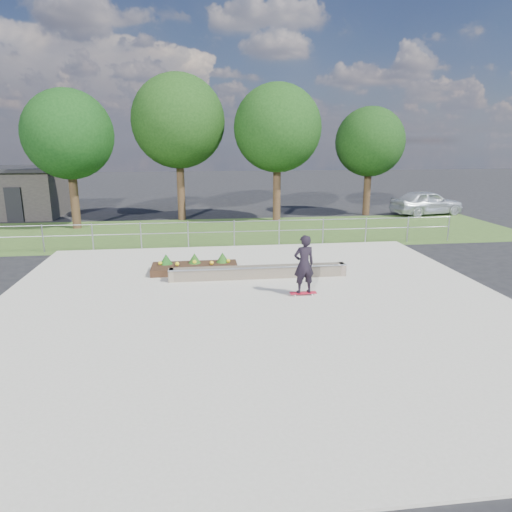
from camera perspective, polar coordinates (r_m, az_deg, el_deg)
The scene contains 12 objects.
ground at distance 12.99m, azimuth -0.04°, elevation -6.36°, with size 120.00×120.00×0.00m, color black.
grass_verge at distance 23.56m, azimuth -3.41°, elevation 3.05°, with size 30.00×8.00×0.02m, color #334F1F.
concrete_slab at distance 12.98m, azimuth -0.04°, elevation -6.23°, with size 15.00×15.00×0.06m, color #A9A596.
fence at distance 19.99m, azimuth -2.74°, elevation 3.26°, with size 20.06×0.06×1.20m.
tree_far_left at distance 25.89m, azimuth -22.42°, elevation 13.83°, with size 4.55×4.55×7.15m.
tree_mid_left at distance 27.10m, azimuth -9.69°, elevation 16.23°, with size 5.25×5.25×8.25m.
tree_mid_right at distance 26.46m, azimuth 2.70°, elevation 15.65°, with size 4.90×4.90×7.70m.
tree_far_right at distance 29.51m, azimuth 14.05°, elevation 13.64°, with size 4.20×4.20×6.60m.
grind_ledge at distance 15.39m, azimuth 0.32°, elevation -2.01°, with size 6.00×0.44×0.43m.
planter_bed at distance 16.31m, azimuth -7.67°, elevation -1.28°, with size 3.00×1.20×0.61m.
skateboarder at distance 13.55m, azimuth 6.01°, elevation -1.05°, with size 0.80×0.52×1.84m.
parked_car at distance 30.90m, azimuth 20.56°, elevation 6.29°, with size 1.84×4.58×1.56m, color silver.
Camera 1 is at (-1.53, -12.06, 4.56)m, focal length 32.00 mm.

